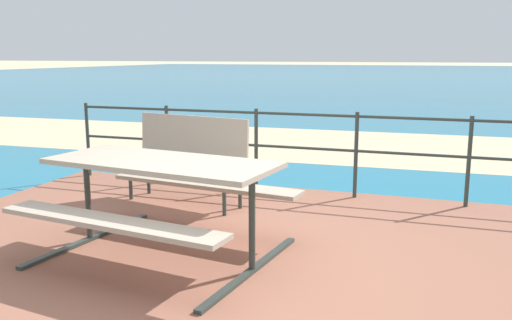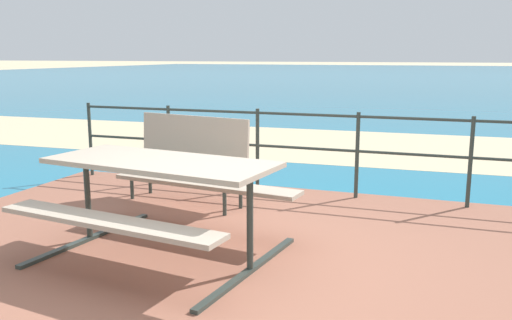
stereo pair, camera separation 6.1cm
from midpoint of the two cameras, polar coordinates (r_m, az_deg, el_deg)
name	(u,v)px [view 2 (the right image)]	position (r m, az deg, el deg)	size (l,w,h in m)	color
ground_plane	(226,275)	(4.22, -2.76, -12.03)	(240.00, 240.00, 0.00)	beige
patio_paving	(226,272)	(4.20, -2.76, -11.66)	(6.40, 5.20, 0.06)	#935B47
sea_water	(429,77)	(43.64, 17.76, 8.35)	(90.00, 90.00, 0.01)	teal
beach_strip	(358,146)	(10.09, 10.83, 1.46)	(54.00, 3.82, 0.01)	beige
picnic_table	(161,183)	(4.33, -9.54, -2.36)	(2.00, 1.74, 0.78)	tan
park_bench	(189,152)	(5.90, -6.82, 0.85)	(1.46, 0.68, 0.94)	tan
railing_fence	(306,142)	(6.24, 5.55, 1.94)	(5.94, 0.04, 0.97)	#2D3833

